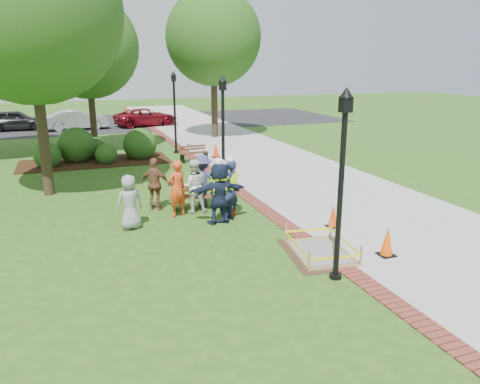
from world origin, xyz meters
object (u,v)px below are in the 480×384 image
object	(u,v)px
lamp_near	(342,172)
hivis_worker_a	(219,191)
bench_near	(195,202)
wet_concrete_pad	(321,245)
cone_front	(387,242)
hivis_worker_b	(230,187)
hivis_worker_c	(221,191)

from	to	relation	value
lamp_near	hivis_worker_a	xyz separation A→B (m)	(-1.31, 4.50, -1.48)
bench_near	lamp_near	bearing A→B (deg)	-74.59
wet_concrete_pad	lamp_near	bearing A→B (deg)	-106.00
cone_front	hivis_worker_b	world-z (taller)	hivis_worker_b
hivis_worker_a	lamp_near	bearing A→B (deg)	-73.75
hivis_worker_c	hivis_worker_b	bearing A→B (deg)	41.26
wet_concrete_pad	bench_near	distance (m)	5.13
cone_front	hivis_worker_b	bearing A→B (deg)	121.13
bench_near	wet_concrete_pad	bearing A→B (deg)	-66.46
wet_concrete_pad	lamp_near	distance (m)	2.64
lamp_near	hivis_worker_c	bearing A→B (deg)	104.40
hivis_worker_b	cone_front	bearing A→B (deg)	-58.87
cone_front	hivis_worker_a	bearing A→B (deg)	129.34
cone_front	hivis_worker_a	world-z (taller)	hivis_worker_a
cone_front	hivis_worker_a	xyz separation A→B (m)	(-3.18, 3.88, 0.62)
lamp_near	hivis_worker_c	distance (m)	5.03
bench_near	hivis_worker_c	world-z (taller)	hivis_worker_c
cone_front	lamp_near	world-z (taller)	lamp_near
lamp_near	hivis_worker_b	distance (m)	5.29
wet_concrete_pad	cone_front	bearing A→B (deg)	-25.69
wet_concrete_pad	hivis_worker_b	size ratio (longest dim) A/B	1.30
hivis_worker_b	hivis_worker_c	distance (m)	0.55
bench_near	hivis_worker_a	xyz separation A→B (m)	(0.35, -1.54, 0.75)
hivis_worker_a	hivis_worker_b	distance (m)	0.73
hivis_worker_c	hivis_worker_a	bearing A→B (deg)	-130.17
cone_front	lamp_near	distance (m)	2.88
hivis_worker_b	hivis_worker_c	xyz separation A→B (m)	(-0.41, -0.36, -0.00)
hivis_worker_a	hivis_worker_c	xyz separation A→B (m)	(0.12, 0.14, -0.03)
bench_near	hivis_worker_a	distance (m)	1.75
wet_concrete_pad	hivis_worker_c	bearing A→B (deg)	115.50
hivis_worker_a	hivis_worker_c	world-z (taller)	hivis_worker_a
bench_near	cone_front	distance (m)	6.47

